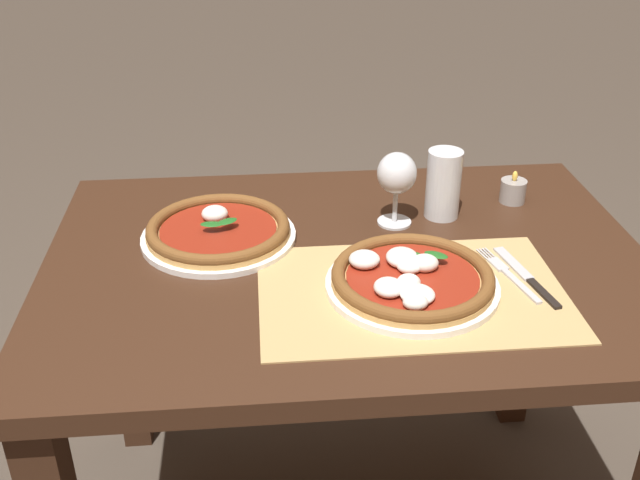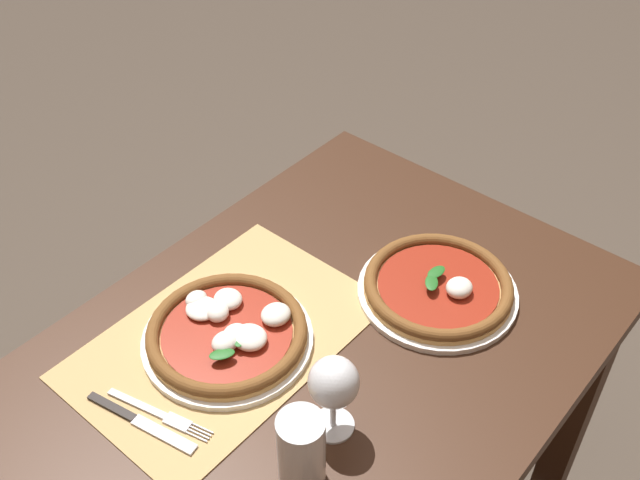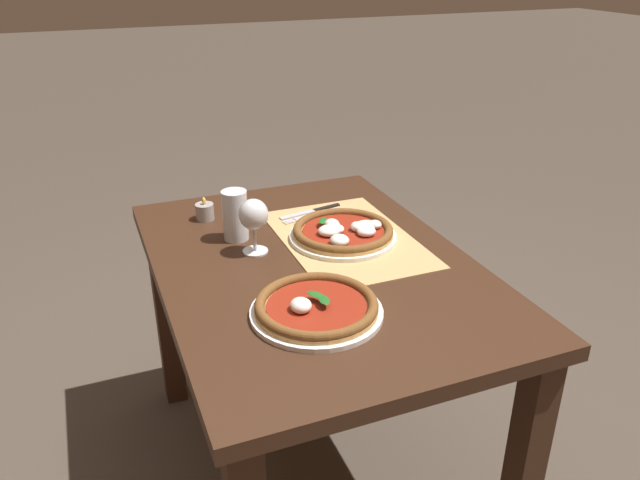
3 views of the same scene
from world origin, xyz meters
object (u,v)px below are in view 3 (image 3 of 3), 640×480
at_px(pizza_far, 316,307).
at_px(knife, 310,212).
at_px(pizza_near, 344,232).
at_px(pint_glass, 235,216).
at_px(fork, 311,216).
at_px(wine_glass, 254,217).
at_px(votive_candle, 205,212).

bearing_deg(pizza_far, knife, -19.75).
bearing_deg(pizza_near, pint_glass, 66.77).
bearing_deg(knife, fork, 160.52).
distance_m(fork, knife, 0.03).
height_order(pint_glass, knife, pint_glass).
bearing_deg(wine_glass, pizza_near, -93.82).
distance_m(pint_glass, votive_candle, 0.18).
height_order(pizza_near, fork, pizza_near).
height_order(pint_glass, votive_candle, pint_glass).
xyz_separation_m(pizza_far, pint_glass, (0.46, 0.06, 0.05)).
bearing_deg(fork, knife, -19.48).
height_order(pizza_near, pizza_far, pizza_near).
height_order(pizza_far, knife, pizza_far).
bearing_deg(pizza_near, votive_candle, 49.00).
bearing_deg(knife, wine_glass, 129.82).
bearing_deg(votive_candle, wine_glass, -164.00).
relative_size(wine_glass, votive_candle, 2.15).
relative_size(pizza_near, pint_glass, 2.11).
height_order(fork, knife, knife).
bearing_deg(pint_glass, votive_candle, 17.38).
distance_m(pizza_near, wine_glass, 0.27).
xyz_separation_m(pizza_near, fork, (0.19, 0.03, -0.02)).
xyz_separation_m(pizza_far, fork, (0.53, -0.19, -0.01)).
distance_m(fork, votive_candle, 0.32).
distance_m(wine_glass, votive_candle, 0.30).
relative_size(knife, votive_candle, 2.98).
xyz_separation_m(pint_glass, knife, (0.09, -0.26, -0.06)).
bearing_deg(pizza_far, fork, -19.76).
xyz_separation_m(pizza_near, pizza_far, (-0.34, 0.22, -0.00)).
relative_size(wine_glass, pint_glass, 1.07).
distance_m(pizza_far, knife, 0.59).
bearing_deg(fork, pizza_far, 160.24).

